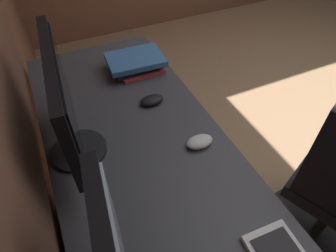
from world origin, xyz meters
The scene contains 6 objects.
desk centered at (-0.08, 1.56, 0.66)m, with size 1.85×0.65×0.73m.
drawer_pedestal centered at (-0.16, 1.58, 0.35)m, with size 0.40×0.51×0.69m.
monitor_primary centered at (0.14, 1.76, 0.96)m, with size 0.51×0.20×0.40m.
mouse_main centered at (0.27, 1.42, 0.75)m, with size 0.06×0.10×0.03m, color black.
mouse_spare centered at (-0.02, 1.35, 0.75)m, with size 0.06×0.10×0.03m, color silver.
book_stack_near centered at (0.54, 1.39, 0.77)m, with size 0.21×0.28×0.08m.
Camera 1 is at (-0.61, 1.75, 1.54)m, focal length 30.58 mm.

